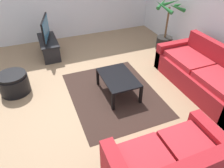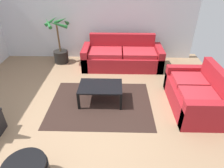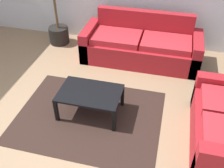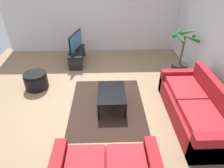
{
  "view_description": "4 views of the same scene",
  "coord_description": "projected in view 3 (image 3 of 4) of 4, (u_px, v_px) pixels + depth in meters",
  "views": [
    {
      "loc": [
        3.44,
        -0.86,
        2.73
      ],
      "look_at": [
        0.54,
        0.31,
        0.46
      ],
      "focal_mm": 33.8,
      "sensor_mm": 36.0,
      "label": 1
    },
    {
      "loc": [
        0.62,
        -2.94,
        2.63
      ],
      "look_at": [
        0.53,
        0.52,
        0.47
      ],
      "focal_mm": 31.01,
      "sensor_mm": 36.0,
      "label": 2
    },
    {
      "loc": [
        1.33,
        -2.29,
        2.87
      ],
      "look_at": [
        0.59,
        0.66,
        0.53
      ],
      "focal_mm": 41.99,
      "sensor_mm": 36.0,
      "label": 3
    },
    {
      "loc": [
        3.95,
        0.44,
        3.02
      ],
      "look_at": [
        0.33,
        0.56,
        0.65
      ],
      "focal_mm": 32.04,
      "sensor_mm": 36.0,
      "label": 4
    }
  ],
  "objects": [
    {
      "name": "potted_palm",
      "position": [
        58.0,
        23.0,
        5.65
      ],
      "size": [
        0.72,
        0.74,
        1.38
      ],
      "color": "black",
      "rests_on": "ground"
    },
    {
      "name": "couch_main",
      "position": [
        141.0,
        46.0,
        5.19
      ],
      "size": [
        2.28,
        0.9,
        0.9
      ],
      "color": "maroon",
      "rests_on": "ground"
    },
    {
      "name": "area_rug",
      "position": [
        89.0,
        116.0,
        4.05
      ],
      "size": [
        2.2,
        1.7,
        0.01
      ],
      "primitive_type": "cube",
      "color": "black",
      "rests_on": "ground"
    },
    {
      "name": "coffee_table",
      "position": [
        90.0,
        95.0,
        3.91
      ],
      "size": [
        0.93,
        0.62,
        0.41
      ],
      "color": "black",
      "rests_on": "ground"
    },
    {
      "name": "ground_plane",
      "position": [
        61.0,
        134.0,
        3.77
      ],
      "size": [
        6.6,
        6.6,
        0.0
      ],
      "primitive_type": "plane",
      "color": "#937556"
    }
  ]
}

